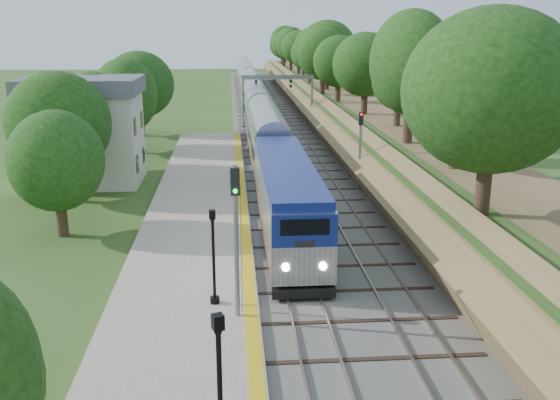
{
  "coord_description": "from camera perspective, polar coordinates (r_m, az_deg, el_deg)",
  "views": [
    {
      "loc": [
        -3.02,
        -17.71,
        11.72
      ],
      "look_at": [
        -0.5,
        13.93,
        2.8
      ],
      "focal_mm": 40.0,
      "sensor_mm": 36.0,
      "label": 1
    }
  ],
  "objects": [
    {
      "name": "signal_platform",
      "position": [
        24.32,
        -4.05,
        -2.32
      ],
      "size": [
        0.37,
        0.29,
        6.24
      ],
      "color": "slate",
      "rests_on": "platform"
    },
    {
      "name": "trees_behind_platform",
      "position": [
        39.89,
        -16.32,
        4.68
      ],
      "size": [
        7.82,
        53.32,
        7.21
      ],
      "color": "#332316",
      "rests_on": "ground"
    },
    {
      "name": "yellow_stripe",
      "position": [
        35.57,
        -3.24,
        -2.91
      ],
      "size": [
        0.55,
        68.0,
        0.01
      ],
      "primitive_type": "cube",
      "color": "gold",
      "rests_on": "platform"
    },
    {
      "name": "embankment",
      "position": [
        79.46,
        5.23,
        8.57
      ],
      "size": [
        10.64,
        170.0,
        11.7
      ],
      "color": "brown",
      "rests_on": "ground"
    },
    {
      "name": "signal_gantry",
      "position": [
        73.24,
        -0.24,
        10.29
      ],
      "size": [
        8.4,
        0.38,
        6.2
      ],
      "color": "slate",
      "rests_on": "ground"
    },
    {
      "name": "trackbed",
      "position": [
        78.74,
        -0.86,
        7.18
      ],
      "size": [
        9.5,
        170.0,
        0.28
      ],
      "color": "#4C4944",
      "rests_on": "ground"
    },
    {
      "name": "platform",
      "position": [
        35.7,
        -7.82,
        -3.3
      ],
      "size": [
        6.4,
        68.0,
        0.38
      ],
      "primitive_type": "cube",
      "color": "gray",
      "rests_on": "ground"
    },
    {
      "name": "ground",
      "position": [
        21.45,
        4.5,
        -17.47
      ],
      "size": [
        320.0,
        320.0,
        0.0
      ],
      "primitive_type": "plane",
      "color": "#2D4C19",
      "rests_on": "ground"
    },
    {
      "name": "lamppost_far",
      "position": [
        26.17,
        -6.08,
        -5.69
      ],
      "size": [
        0.41,
        0.41,
        4.11
      ],
      "color": "black",
      "rests_on": "platform"
    },
    {
      "name": "signal_farside",
      "position": [
        45.13,
        7.34,
        5.28
      ],
      "size": [
        0.32,
        0.25,
        5.79
      ],
      "color": "slate",
      "rests_on": "ground"
    },
    {
      "name": "train",
      "position": [
        81.76,
        -2.44,
        8.97
      ],
      "size": [
        2.86,
        114.85,
        4.2
      ],
      "color": "black",
      "rests_on": "trackbed"
    },
    {
      "name": "station_building",
      "position": [
        49.55,
        -17.4,
        6.12
      ],
      "size": [
        8.6,
        6.6,
        8.0
      ],
      "color": "silver",
      "rests_on": "ground"
    }
  ]
}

